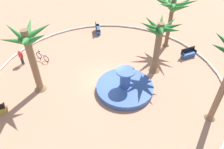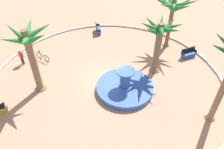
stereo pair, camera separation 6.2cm
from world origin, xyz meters
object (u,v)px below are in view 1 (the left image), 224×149
(bench_west, at_px, (98,30))
(palm_tree_by_curb, at_px, (173,7))
(palm_tree_far_side, at_px, (30,49))
(person_cyclist_helmet, at_px, (21,56))
(palm_tree_mid_plaza, at_px, (159,36))
(fountain, at_px, (125,87))
(bench_east, at_px, (188,54))
(bicycle_red_frame, at_px, (42,57))

(bench_west, bearing_deg, palm_tree_by_curb, 121.36)
(palm_tree_far_side, height_order, person_cyclist_helmet, palm_tree_far_side)
(palm_tree_mid_plaza, xyz_separation_m, palm_tree_far_side, (9.34, -4.12, 0.40))
(fountain, relative_size, bench_east, 2.84)
(fountain, relative_size, bicycle_red_frame, 2.90)
(palm_tree_mid_plaza, height_order, bicycle_red_frame, palm_tree_mid_plaza)
(person_cyclist_helmet, bearing_deg, bicycle_red_frame, 162.50)
(palm_tree_mid_plaza, relative_size, bench_east, 3.03)
(fountain, height_order, palm_tree_by_curb, palm_tree_by_curb)
(palm_tree_mid_plaza, bearing_deg, bench_west, -89.73)
(bench_west, bearing_deg, bicycle_red_frame, 8.93)
(fountain, bearing_deg, bench_west, -112.14)
(palm_tree_by_curb, distance_m, person_cyclist_helmet, 15.14)
(palm_tree_far_side, distance_m, person_cyclist_helmet, 5.35)
(person_cyclist_helmet, bearing_deg, palm_tree_far_side, 88.83)
(bicycle_red_frame, bearing_deg, fountain, 113.89)
(palm_tree_far_side, bearing_deg, bench_east, 160.92)
(fountain, height_order, person_cyclist_helmet, fountain)
(fountain, bearing_deg, palm_tree_mid_plaza, -175.69)
(bicycle_red_frame, bearing_deg, bench_west, -171.07)
(bench_west, height_order, person_cyclist_helmet, person_cyclist_helmet)
(palm_tree_far_side, distance_m, bench_west, 11.15)
(bench_east, bearing_deg, palm_tree_by_curb, -87.51)
(bench_west, height_order, bicycle_red_frame, bench_west)
(palm_tree_far_side, height_order, bench_east, palm_tree_far_side)
(palm_tree_mid_plaza, bearing_deg, bench_east, 172.31)
(fountain, height_order, palm_tree_mid_plaza, palm_tree_mid_plaza)
(palm_tree_mid_plaza, height_order, person_cyclist_helmet, palm_tree_mid_plaza)
(bench_west, bearing_deg, bench_east, 113.96)
(person_cyclist_helmet, bearing_deg, palm_tree_by_curb, 155.07)
(bicycle_red_frame, bearing_deg, person_cyclist_helmet, -17.50)
(palm_tree_by_curb, bearing_deg, bicycle_red_frame, -26.02)
(bench_west, relative_size, person_cyclist_helmet, 1.03)
(palm_tree_by_curb, distance_m, palm_tree_far_side, 13.59)
(bench_east, distance_m, bench_west, 10.53)
(bench_east, xyz_separation_m, person_cyclist_helmet, (13.49, -9.02, 0.54))
(fountain, distance_m, bicycle_red_frame, 8.94)
(palm_tree_far_side, xyz_separation_m, bench_west, (-9.30, -4.92, -3.69))
(fountain, bearing_deg, person_cyclist_helmet, -58.21)
(palm_tree_mid_plaza, distance_m, bicycle_red_frame, 11.33)
(palm_tree_mid_plaza, bearing_deg, fountain, 4.31)
(palm_tree_mid_plaza, distance_m, bench_west, 9.63)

